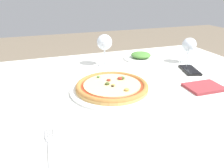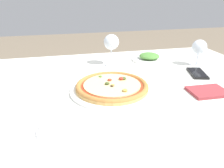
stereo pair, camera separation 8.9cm
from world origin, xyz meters
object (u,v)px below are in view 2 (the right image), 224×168
(fork, at_px, (39,141))
(wine_glass_far_left, at_px, (111,43))
(pizza_plate, at_px, (112,87))
(side_plate, at_px, (149,58))
(dining_table, at_px, (129,100))
(cell_phone, at_px, (197,73))
(wine_glass_far_right, at_px, (199,48))

(fork, height_order, wine_glass_far_left, wine_glass_far_left)
(pizza_plate, relative_size, side_plate, 1.72)
(dining_table, xyz_separation_m, cell_phone, (0.36, 0.05, 0.08))
(cell_phone, bearing_deg, wine_glass_far_right, 58.97)
(dining_table, distance_m, wine_glass_far_left, 0.35)
(wine_glass_far_right, relative_size, side_plate, 0.71)
(pizza_plate, distance_m, wine_glass_far_right, 0.57)
(dining_table, distance_m, pizza_plate, 0.13)
(fork, distance_m, wine_glass_far_left, 0.70)
(pizza_plate, height_order, wine_glass_far_left, wine_glass_far_left)
(cell_phone, xyz_separation_m, side_plate, (-0.15, 0.27, 0.01))
(pizza_plate, distance_m, cell_phone, 0.46)
(cell_phone, bearing_deg, dining_table, -171.85)
(cell_phone, height_order, side_plate, side_plate)
(fork, xyz_separation_m, wine_glass_far_right, (0.79, 0.48, 0.10))
(pizza_plate, height_order, cell_phone, pizza_plate)
(pizza_plate, height_order, wine_glass_far_right, wine_glass_far_right)
(dining_table, distance_m, fork, 0.48)
(pizza_plate, bearing_deg, wine_glass_far_left, 77.60)
(dining_table, xyz_separation_m, fork, (-0.36, -0.31, 0.07))
(fork, bearing_deg, side_plate, 47.52)
(dining_table, height_order, pizza_plate, pizza_plate)
(pizza_plate, distance_m, side_plate, 0.47)
(wine_glass_far_left, distance_m, side_plate, 0.26)
(dining_table, relative_size, fork, 8.53)
(dining_table, relative_size, wine_glass_far_left, 8.62)
(dining_table, height_order, wine_glass_far_right, wine_glass_far_right)
(fork, distance_m, side_plate, 0.85)
(fork, bearing_deg, wine_glass_far_left, 60.30)
(wine_glass_far_left, height_order, cell_phone, wine_glass_far_left)
(wine_glass_far_right, height_order, side_plate, wine_glass_far_right)
(wine_glass_far_left, bearing_deg, side_plate, 7.37)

